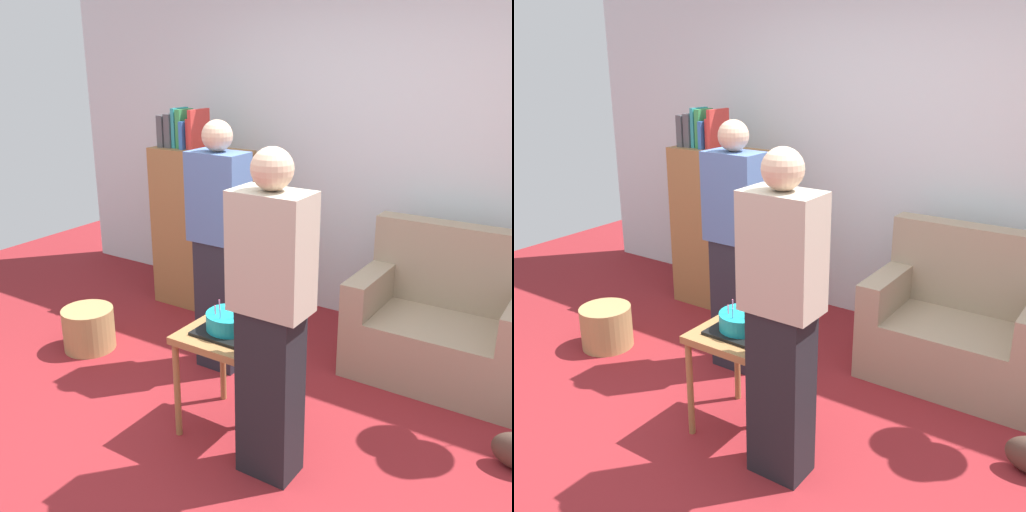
% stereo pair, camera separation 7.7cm
% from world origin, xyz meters
% --- Properties ---
extents(ground_plane, '(8.00, 8.00, 0.00)m').
position_xyz_m(ground_plane, '(0.00, 0.00, 0.00)').
color(ground_plane, maroon).
extents(wall_back, '(6.00, 0.10, 2.70)m').
position_xyz_m(wall_back, '(0.00, 2.05, 1.35)').
color(wall_back, silver).
rests_on(wall_back, ground_plane).
extents(couch, '(1.10, 0.70, 0.96)m').
position_xyz_m(couch, '(0.71, 1.47, 0.34)').
color(couch, gray).
rests_on(couch, ground_plane).
extents(bookshelf, '(0.80, 0.36, 1.60)m').
position_xyz_m(bookshelf, '(-1.28, 1.53, 0.68)').
color(bookshelf, olive).
rests_on(bookshelf, ground_plane).
extents(side_table, '(0.48, 0.48, 0.60)m').
position_xyz_m(side_table, '(-0.09, 0.23, 0.51)').
color(side_table, olive).
rests_on(side_table, ground_plane).
extents(birthday_cake, '(0.32, 0.32, 0.17)m').
position_xyz_m(birthday_cake, '(-0.09, 0.23, 0.65)').
color(birthday_cake, black).
rests_on(birthday_cake, side_table).
extents(person_blowing_candles, '(0.36, 0.22, 1.63)m').
position_xyz_m(person_blowing_candles, '(-0.56, 0.78, 0.83)').
color(person_blowing_candles, '#23232D').
rests_on(person_blowing_candles, ground_plane).
extents(person_holding_cake, '(0.36, 0.22, 1.63)m').
position_xyz_m(person_holding_cake, '(0.27, 0.04, 0.83)').
color(person_holding_cake, black).
rests_on(person_holding_cake, ground_plane).
extents(wicker_basket, '(0.36, 0.36, 0.30)m').
position_xyz_m(wicker_basket, '(-1.49, 0.46, 0.15)').
color(wicker_basket, '#A88451').
rests_on(wicker_basket, ground_plane).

